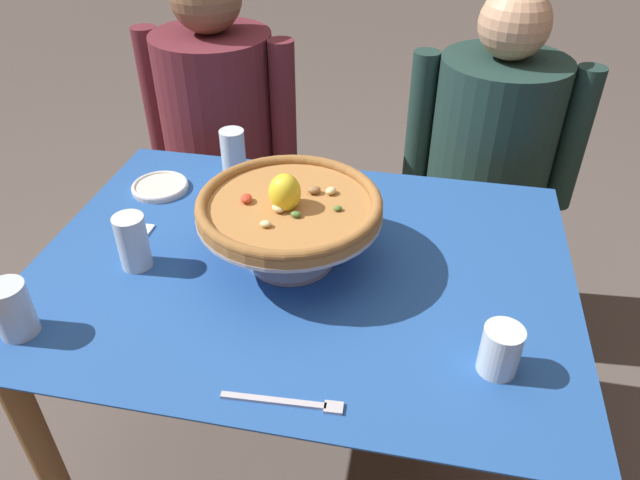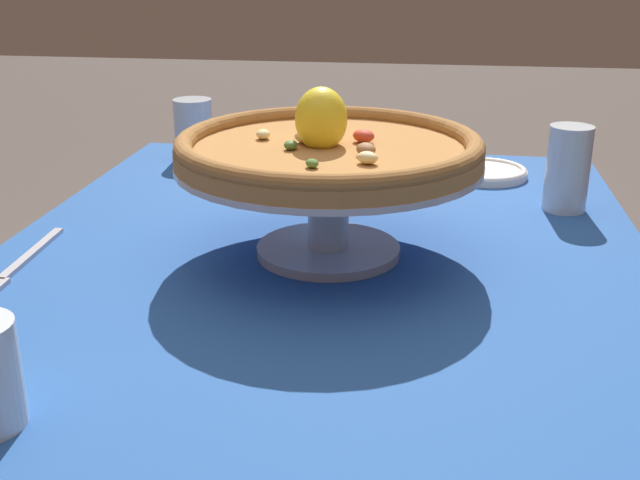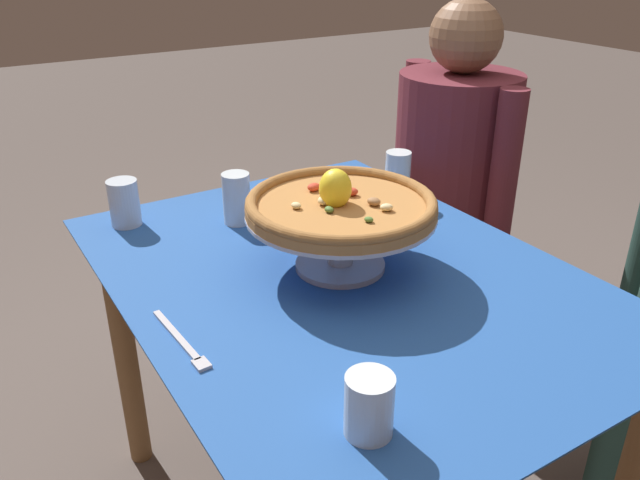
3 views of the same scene
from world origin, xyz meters
The scene contains 13 objects.
ground_plane centered at (0.00, 0.00, 0.00)m, with size 14.00×14.00×0.00m, color #5B514C.
dining_table centered at (0.00, 0.00, 0.62)m, with size 1.16×0.87×0.74m.
pizza_stand centered at (-0.02, 0.01, 0.83)m, with size 0.39×0.39×0.13m.
pizza centered at (-0.02, 0.01, 0.88)m, with size 0.39×0.39×0.09m.
water_glass_side_left centered at (-0.35, -0.07, 0.79)m, with size 0.07×0.07×0.12m.
water_glass_front_left centered at (-0.48, -0.31, 0.79)m, with size 0.07×0.07×0.11m.
water_glass_back_left centered at (-0.26, 0.34, 0.80)m, with size 0.07×0.07×0.13m.
water_glass_front_right centered at (0.41, -0.23, 0.78)m, with size 0.07×0.07×0.09m.
side_plate centered at (-0.43, 0.23, 0.75)m, with size 0.15×0.15×0.02m.
dinner_fork centered at (0.06, -0.37, 0.74)m, with size 0.21×0.03×0.01m.
sugar_packet centered at (-0.39, 0.05, 0.74)m, with size 0.05×0.04×0.01m, color white.
diner_left centered at (-0.44, 0.71, 0.60)m, with size 0.53×0.40×1.21m.
diner_right centered at (0.44, 0.72, 0.58)m, with size 0.53×0.40×1.17m.
Camera 1 is at (0.24, -0.99, 1.55)m, focal length 33.43 mm.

